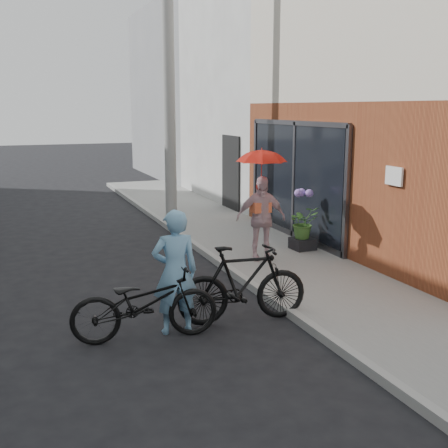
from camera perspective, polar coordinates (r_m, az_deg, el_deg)
ground at (r=8.17m, az=-0.92°, el=-9.03°), size 80.00×80.00×0.00m
sidewalk at (r=10.71m, az=5.87°, el=-3.69°), size 2.20×24.00×0.12m
curb at (r=10.25m, az=0.08°, el=-4.34°), size 0.12×24.00×0.12m
plaster_building at (r=18.94m, az=10.26°, el=13.39°), size 8.00×6.00×7.00m
east_building_far at (r=25.18m, az=1.69°, el=13.11°), size 8.00×8.00×7.00m
utility_pole at (r=13.70m, az=-5.61°, el=14.21°), size 0.28×0.28×7.00m
officer at (r=7.28m, az=-4.99°, el=-4.89°), size 0.64×0.45×1.64m
bike_left at (r=7.20m, az=-8.07°, el=-7.95°), size 1.92×0.86×0.97m
bike_right at (r=7.69m, az=1.91°, el=-6.10°), size 1.86×0.72×1.09m
kimono_woman at (r=10.36m, az=3.76°, el=0.59°), size 0.98×0.58×1.56m
parasol at (r=10.20m, az=3.85°, el=7.00°), size 0.87×0.87×0.76m
planter at (r=11.32m, az=7.99°, el=-1.99°), size 0.45×0.45×0.22m
potted_plant at (r=11.23m, az=8.06°, el=0.17°), size 0.58×0.51×0.65m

